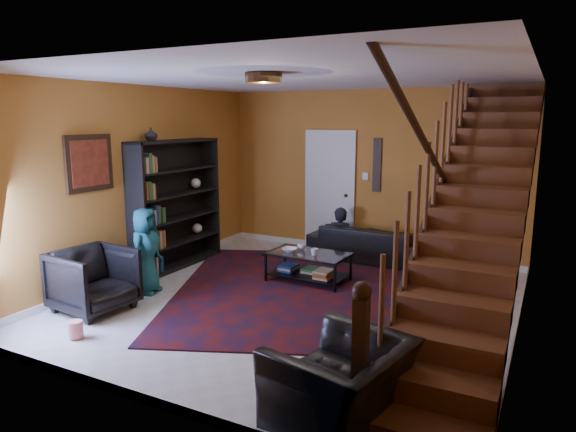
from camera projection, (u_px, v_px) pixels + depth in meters
name	position (u px, v px, depth m)	size (l,w,h in m)	color
floor	(296.00, 301.00, 6.61)	(5.50, 5.50, 0.00)	beige
room	(260.00, 260.00, 8.37)	(5.50, 5.50, 5.50)	#C6782C
staircase	(477.00, 208.00, 5.39)	(0.95, 5.02, 3.18)	brown
bookshelf	(177.00, 206.00, 8.04)	(0.35, 1.80, 2.00)	black
door	(330.00, 193.00, 9.11)	(0.82, 0.05, 2.05)	silver
framed_picture	(89.00, 163.00, 6.66)	(0.04, 0.74, 0.74)	maroon
wall_hanging	(377.00, 165.00, 8.63)	(0.14, 0.03, 0.90)	black
ceiling_fixture	(263.00, 78.00, 5.40)	(0.40, 0.40, 0.10)	#3F2814
rug	(308.00, 289.00, 7.06)	(3.51, 4.01, 0.02)	#460E0C
sofa	(370.00, 243.00, 8.47)	(1.99, 0.78, 0.58)	black
armchair_left	(94.00, 280.00, 6.23)	(0.83, 0.85, 0.78)	black
armchair_right	(341.00, 384.00, 3.91)	(1.02, 0.89, 0.66)	black
person_adult_a	(340.00, 244.00, 8.78)	(0.47, 0.31, 1.30)	black
person_adult_b	(451.00, 256.00, 7.94)	(0.66, 0.51, 1.36)	black
person_child	(146.00, 251.00, 6.85)	(0.57, 0.37, 1.16)	#1A5663
coffee_table	(308.00, 265.00, 7.36)	(1.16, 0.70, 0.43)	black
cup_a	(301.00, 247.00, 7.49)	(0.11, 0.11, 0.09)	#999999
cup_b	(314.00, 252.00, 7.19)	(0.10, 0.10, 0.10)	#999999
bowl	(290.00, 250.00, 7.40)	(0.21, 0.21, 0.05)	#999999
vase	(151.00, 134.00, 7.40)	(0.18, 0.18, 0.19)	#999999
popcorn_bucket	(76.00, 329.00, 5.48)	(0.15, 0.15, 0.18)	red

